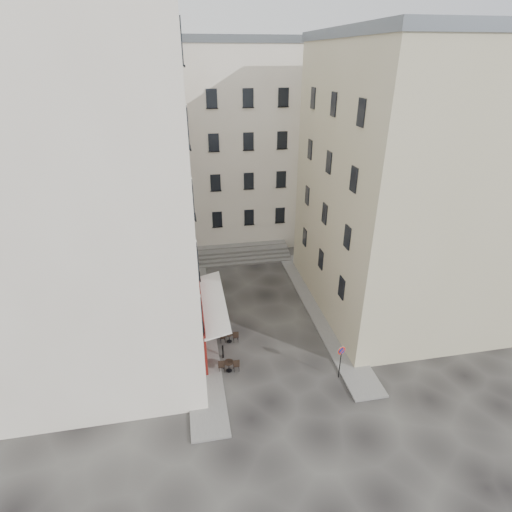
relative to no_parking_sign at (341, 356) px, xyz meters
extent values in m
plane|color=black|center=(-3.30, 3.99, -1.61)|extent=(90.00, 90.00, 0.00)
cube|color=slate|center=(-7.80, 7.99, -1.55)|extent=(2.00, 22.00, 0.12)
cube|color=slate|center=(1.20, 6.99, -1.55)|extent=(2.00, 18.00, 0.12)
cube|color=beige|center=(-13.80, 6.99, 8.39)|extent=(12.00, 16.00, 20.00)
cube|color=#B8AF89|center=(7.20, 7.49, 7.39)|extent=(12.00, 14.00, 18.00)
cube|color=#575D63|center=(7.20, 7.49, 16.69)|extent=(12.20, 14.20, 0.60)
cube|color=beige|center=(-4.30, 22.99, 7.39)|extent=(18.00, 10.00, 18.00)
cube|color=#575D63|center=(-4.30, 22.99, 16.69)|extent=(18.20, 10.20, 0.60)
cube|color=#410F09|center=(-7.72, 4.99, 0.14)|extent=(0.25, 7.00, 3.50)
cube|color=black|center=(-7.68, 4.99, -0.21)|extent=(0.06, 3.85, 2.00)
cube|color=white|center=(-6.90, 4.99, 1.34)|extent=(1.58, 7.30, 0.41)
cube|color=slate|center=(-3.30, 15.89, -1.51)|extent=(9.00, 1.80, 0.20)
cube|color=slate|center=(-3.30, 16.34, -1.31)|extent=(9.00, 1.80, 0.20)
cube|color=slate|center=(-3.30, 16.79, -1.11)|extent=(9.00, 1.80, 0.20)
cube|color=slate|center=(-3.30, 17.24, -0.91)|extent=(9.00, 1.80, 0.20)
cylinder|color=black|center=(-6.55, 2.99, -1.16)|extent=(0.10, 0.10, 0.90)
sphere|color=black|center=(-6.55, 2.99, -0.69)|extent=(0.12, 0.12, 0.12)
cylinder|color=black|center=(-6.55, 6.49, -1.16)|extent=(0.10, 0.10, 0.90)
sphere|color=black|center=(-6.55, 6.49, -0.69)|extent=(0.12, 0.12, 0.12)
cylinder|color=black|center=(-6.55, 9.99, -1.16)|extent=(0.10, 0.10, 0.90)
sphere|color=black|center=(-6.55, 9.99, -0.69)|extent=(0.12, 0.12, 0.12)
cylinder|color=black|center=(0.00, 0.01, -0.49)|extent=(0.06, 0.06, 2.24)
cylinder|color=red|center=(0.00, 0.00, 0.40)|extent=(0.51, 0.15, 0.52)
cylinder|color=navy|center=(0.00, -0.02, 0.40)|extent=(0.37, 0.12, 0.38)
cube|color=red|center=(0.00, -0.05, 0.40)|extent=(0.30, 0.10, 0.30)
cylinder|color=black|center=(-6.33, 1.70, -1.54)|extent=(0.36, 0.36, 0.02)
cylinder|color=black|center=(-6.33, 1.70, -1.22)|extent=(0.05, 0.05, 0.69)
cylinder|color=black|center=(-6.33, 1.70, -0.90)|extent=(0.59, 0.59, 0.04)
cube|color=black|center=(-5.89, 1.70, -1.17)|extent=(0.38, 0.38, 0.89)
cube|color=black|center=(-6.78, 1.80, -1.17)|extent=(0.38, 0.38, 0.89)
cylinder|color=black|center=(-5.97, 4.44, -1.55)|extent=(0.34, 0.34, 0.02)
cylinder|color=black|center=(-5.97, 4.44, -1.23)|extent=(0.05, 0.05, 0.66)
cylinder|color=black|center=(-5.97, 4.44, -0.93)|extent=(0.57, 0.57, 0.04)
cube|color=black|center=(-5.55, 4.44, -1.19)|extent=(0.36, 0.36, 0.85)
cube|color=black|center=(-6.40, 4.53, -1.19)|extent=(0.36, 0.36, 0.85)
cylinder|color=black|center=(-6.90, 5.18, -1.54)|extent=(0.35, 0.35, 0.02)
cylinder|color=black|center=(-6.90, 5.18, -1.22)|extent=(0.05, 0.05, 0.69)
cylinder|color=black|center=(-6.90, 5.18, -0.91)|extent=(0.59, 0.59, 0.04)
cube|color=black|center=(-6.46, 5.18, -1.17)|extent=(0.37, 0.37, 0.88)
cube|color=black|center=(-7.34, 5.28, -1.17)|extent=(0.37, 0.37, 0.88)
cylinder|color=black|center=(-6.48, 6.58, -1.55)|extent=(0.34, 0.34, 0.02)
cylinder|color=black|center=(-6.48, 6.58, -1.24)|extent=(0.05, 0.05, 0.66)
cylinder|color=black|center=(-6.48, 6.58, -0.93)|extent=(0.57, 0.57, 0.04)
cube|color=black|center=(-6.06, 6.58, -1.19)|extent=(0.36, 0.36, 0.85)
cube|color=black|center=(-6.91, 6.67, -1.19)|extent=(0.36, 0.36, 0.85)
cylinder|color=black|center=(-6.63, 8.94, -1.55)|extent=(0.32, 0.32, 0.02)
cylinder|color=black|center=(-6.63, 8.94, -1.26)|extent=(0.04, 0.04, 0.63)
cylinder|color=black|center=(-6.63, 8.94, -0.97)|extent=(0.54, 0.54, 0.04)
cube|color=black|center=(-6.23, 8.94, -1.21)|extent=(0.34, 0.34, 0.81)
cube|color=black|center=(-7.03, 9.03, -1.21)|extent=(0.34, 0.34, 0.81)
imported|color=black|center=(-6.36, 7.45, -0.70)|extent=(0.79, 0.69, 1.82)
camera|label=1|loc=(-8.12, -16.73, 15.50)|focal=28.00mm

